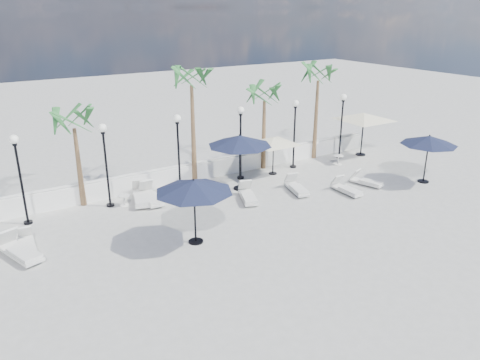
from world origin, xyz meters
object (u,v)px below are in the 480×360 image
lounger_8 (347,189)px  parasol_cream_sq_a (274,138)px  lounger_6 (248,196)px  parasol_navy_mid (240,141)px  lounger_2 (20,251)px  lounger_4 (151,196)px  lounger_5 (297,187)px  parasol_navy_left (194,186)px  lounger_3 (141,197)px  lounger_1 (27,244)px  parasol_navy_right (429,141)px  lounger_7 (367,181)px  parasol_cream_sq_b (364,113)px

lounger_8 → parasol_cream_sq_a: 4.77m
lounger_6 → parasol_navy_mid: size_ratio=0.64×
lounger_2 → lounger_4: bearing=3.1°
lounger_6 → lounger_4: bearing=171.6°
lounger_5 → parasol_navy_left: bearing=-147.5°
lounger_3 → lounger_5: lounger_3 is taller
lounger_2 → lounger_5: 12.50m
lounger_1 → lounger_3: lounger_3 is taller
parasol_cream_sq_a → lounger_8: bearing=-71.1°
lounger_3 → parasol_navy_right: (13.43, -5.17, 1.96)m
lounger_1 → lounger_6: lounger_6 is taller
lounger_5 → parasol_navy_mid: (-2.15, 1.84, 2.24)m
lounger_7 → parasol_navy_right: size_ratio=0.63×
lounger_3 → parasol_cream_sq_a: (7.50, -0.02, 1.73)m
parasol_navy_left → lounger_4: bearing=89.6°
lounger_3 → lounger_7: 11.28m
parasol_cream_sq_a → lounger_6: bearing=-142.5°
lounger_3 → lounger_6: (4.33, -2.46, -0.03)m
lounger_1 → parasol_navy_left: 6.64m
parasol_cream_sq_a → lounger_1: bearing=-170.9°
lounger_3 → parasol_navy_mid: bearing=3.8°
parasol_navy_left → lounger_5: bearing=17.6°
lounger_8 → parasol_cream_sq_a: parasol_cream_sq_a is taller
lounger_4 → lounger_8: size_ratio=1.19×
parasol_navy_left → parasol_navy_right: bearing=-1.1°
lounger_7 → parasol_navy_mid: parasol_navy_mid is taller
lounger_7 → lounger_2: bearing=158.5°
parasol_navy_left → parasol_navy_right: parasol_navy_left is taller
lounger_3 → lounger_7: size_ratio=1.26×
lounger_2 → parasol_cream_sq_b: (19.68, 2.61, 2.32)m
lounger_5 → parasol_navy_right: size_ratio=0.70×
lounger_8 → lounger_3: bearing=155.5°
lounger_6 → lounger_7: 6.41m
lounger_2 → parasol_navy_mid: 10.72m
lounger_1 → lounger_6: (9.58, -0.40, 0.03)m
lounger_6 → lounger_7: size_ratio=1.13×
lounger_3 → lounger_8: lounger_3 is taller
parasol_navy_left → parasol_cream_sq_b: size_ratio=0.53×
lounger_3 → parasol_cream_sq_a: bearing=15.2°
lounger_3 → parasol_navy_left: bearing=-70.3°
lounger_2 → lounger_1: bearing=42.0°
parasol_navy_mid → lounger_1: bearing=-173.9°
parasol_cream_sq_a → lounger_3: bearing=179.8°
lounger_2 → lounger_7: 16.19m
parasol_cream_sq_b → lounger_7: bearing=-132.2°
lounger_8 → parasol_cream_sq_b: bearing=39.7°
lounger_7 → lounger_8: (-1.64, -0.28, 0.01)m
lounger_5 → parasol_cream_sq_b: 8.06m
parasol_navy_right → parasol_cream_sq_b: 5.20m
lounger_1 → lounger_2: (-0.32, -0.57, 0.07)m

